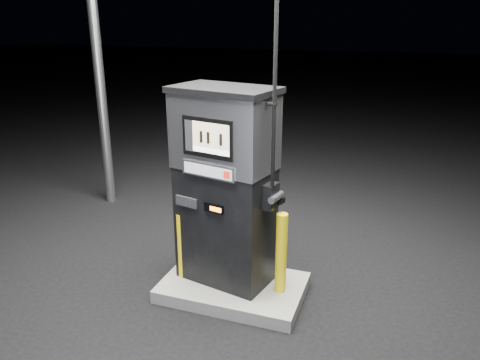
% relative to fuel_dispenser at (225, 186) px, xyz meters
% --- Properties ---
extents(ground, '(80.00, 80.00, 0.00)m').
position_rel_fuel_dispenser_xyz_m(ground, '(0.12, -0.09, -1.28)').
color(ground, black).
rests_on(ground, ground).
extents(pump_island, '(1.60, 1.00, 0.15)m').
position_rel_fuel_dispenser_xyz_m(pump_island, '(0.12, -0.09, -1.21)').
color(pump_island, '#5F605B').
rests_on(pump_island, ground).
extents(fuel_dispenser, '(1.27, 0.86, 4.57)m').
position_rel_fuel_dispenser_xyz_m(fuel_dispenser, '(0.00, 0.00, 0.00)').
color(fuel_dispenser, black).
rests_on(fuel_dispenser, pump_island).
extents(bollard_left, '(0.13, 0.13, 0.79)m').
position_rel_fuel_dispenser_xyz_m(bollard_left, '(-0.49, -0.15, -0.74)').
color(bollard_left, yellow).
rests_on(bollard_left, pump_island).
extents(bollard_right, '(0.14, 0.14, 0.92)m').
position_rel_fuel_dispenser_xyz_m(bollard_right, '(0.67, -0.07, -0.67)').
color(bollard_right, yellow).
rests_on(bollard_right, pump_island).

